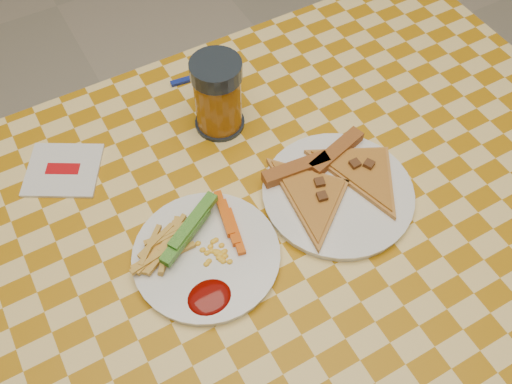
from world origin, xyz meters
TOP-DOWN VIEW (x-y plane):
  - ground at (0.00, 0.00)m, footprint 8.00×8.00m
  - table at (0.00, 0.00)m, footprint 1.28×0.88m
  - plate_left at (-0.11, -0.00)m, footprint 0.23×0.23m
  - plate_right at (0.13, -0.00)m, footprint 0.32×0.32m
  - fries_veggies at (-0.12, 0.02)m, footprint 0.20×0.18m
  - pizza_slices at (0.13, 0.01)m, footprint 0.28×0.25m
  - drink_glass at (0.03, 0.23)m, footprint 0.09×0.09m
  - napkin at (-0.25, 0.27)m, footprint 0.16×0.16m
  - fork at (0.06, 0.36)m, footprint 0.14×0.03m

SIDE VIEW (x-z plane):
  - ground at x=0.00m, z-range 0.00..0.00m
  - table at x=0.00m, z-range 0.30..1.06m
  - napkin at x=-0.25m, z-range 0.76..0.76m
  - fork at x=0.06m, z-range 0.76..0.76m
  - plate_left at x=-0.11m, z-range 0.76..0.77m
  - plate_right at x=0.13m, z-range 0.76..0.77m
  - pizza_slices at x=0.13m, z-range 0.76..0.79m
  - fries_veggies at x=-0.12m, z-range 0.76..0.80m
  - drink_glass at x=0.03m, z-range 0.75..0.90m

